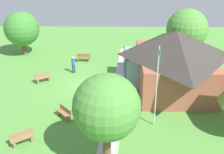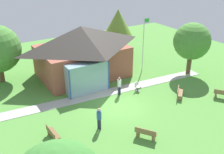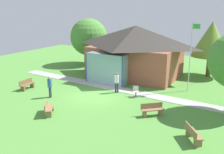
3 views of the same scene
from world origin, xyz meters
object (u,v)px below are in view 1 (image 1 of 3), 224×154
at_px(tree_behind_pavilion_left, 187,29).
at_px(pavilion, 172,59).
at_px(bench_mid_left, 84,58).
at_px(visitor_strolling_lawn, 73,63).
at_px(bench_mid_right, 64,113).
at_px(tree_lawn_corner, 22,29).
at_px(visitor_on_path, 108,81).
at_px(patio_chair_lawn_spare, 105,97).
at_px(bench_lawn_far_right, 22,138).
at_px(bench_front_center, 43,78).
at_px(flagpole, 157,84).
at_px(tree_east_hedge, 107,108).

bearing_deg(tree_behind_pavilion_left, pavilion, -21.00).
distance_m(pavilion, bench_mid_left, 10.84).
height_order(pavilion, visitor_strolling_lawn, pavilion).
distance_m(bench_mid_right, tree_lawn_corner, 15.61).
xyz_separation_m(visitor_on_path, tree_behind_pavilion_left, (-8.40, 8.38, 2.36)).
bearing_deg(patio_chair_lawn_spare, bench_lawn_far_right, 107.78).
bearing_deg(bench_front_center, patio_chair_lawn_spare, 113.77).
relative_size(bench_mid_left, visitor_strolling_lawn, 0.87).
bearing_deg(visitor_on_path, flagpole, 21.22).
height_order(bench_front_center, visitor_strolling_lawn, visitor_strolling_lawn).
bearing_deg(visitor_strolling_lawn, flagpole, -72.37).
xyz_separation_m(flagpole, bench_front_center, (-6.96, -9.56, -2.79)).
distance_m(bench_lawn_far_right, tree_east_hedge, 6.42).
xyz_separation_m(bench_front_center, tree_east_hedge, (10.61, 6.38, 3.14)).
height_order(flagpole, visitor_on_path, flagpole).
xyz_separation_m(flagpole, bench_lawn_far_right, (2.24, -8.60, -2.79)).
xyz_separation_m(bench_mid_left, visitor_on_path, (7.27, 2.97, 0.62)).
distance_m(bench_front_center, visitor_strolling_lawn, 3.44).
relative_size(flagpole, tree_lawn_corner, 1.13).
bearing_deg(tree_behind_pavilion_left, visitor_strolling_lawn, -69.96).
distance_m(visitor_on_path, tree_lawn_corner, 13.98).
xyz_separation_m(pavilion, tree_east_hedge, (9.71, -5.33, 0.84)).
bearing_deg(bench_mid_right, flagpole, -138.88).
bearing_deg(tree_east_hedge, flagpole, 138.96).
distance_m(bench_lawn_far_right, tree_lawn_corner, 17.64).
bearing_deg(patio_chair_lawn_spare, pavilion, -94.14).
relative_size(visitor_strolling_lawn, tree_behind_pavilion_left, 0.31).
bearing_deg(tree_east_hedge, tree_behind_pavilion_left, 154.50).
bearing_deg(tree_east_hedge, visitor_strolling_lawn, -163.44).
xyz_separation_m(bench_mid_left, bench_mid_right, (11.56, -0.13, 0.00)).
bearing_deg(tree_lawn_corner, bench_lawn_far_right, 16.48).
distance_m(bench_lawn_far_right, bench_mid_left, 14.80).
bearing_deg(flagpole, tree_lawn_corner, -136.91).
bearing_deg(bench_lawn_far_right, bench_front_center, -118.39).
bearing_deg(bench_mid_right, patio_chair_lawn_spare, -91.24).
xyz_separation_m(pavilion, bench_front_center, (-0.90, -11.71, -2.30)).
height_order(flagpole, patio_chair_lawn_spare, flagpole).
bearing_deg(bench_lawn_far_right, bench_mid_left, -133.14).
xyz_separation_m(pavilion, bench_lawn_far_right, (8.30, -10.75, -2.30)).
height_order(bench_lawn_far_right, bench_front_center, same).
bearing_deg(tree_behind_pavilion_left, visitor_on_path, -44.93).
distance_m(bench_front_center, patio_chair_lawn_spare, 7.03).
bearing_deg(visitor_on_path, visitor_strolling_lawn, -150.13).
bearing_deg(visitor_strolling_lawn, tree_lawn_corner, 121.22).
relative_size(pavilion, bench_lawn_far_right, 6.37).
xyz_separation_m(bench_lawn_far_right, bench_mid_right, (-3.07, 2.13, 0.00)).
height_order(bench_mid_left, bench_mid_right, same).
relative_size(bench_mid_left, bench_front_center, 1.02).
bearing_deg(bench_mid_right, bench_mid_left, -42.20).
xyz_separation_m(bench_lawn_far_right, visitor_on_path, (-7.37, 5.23, 0.62)).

